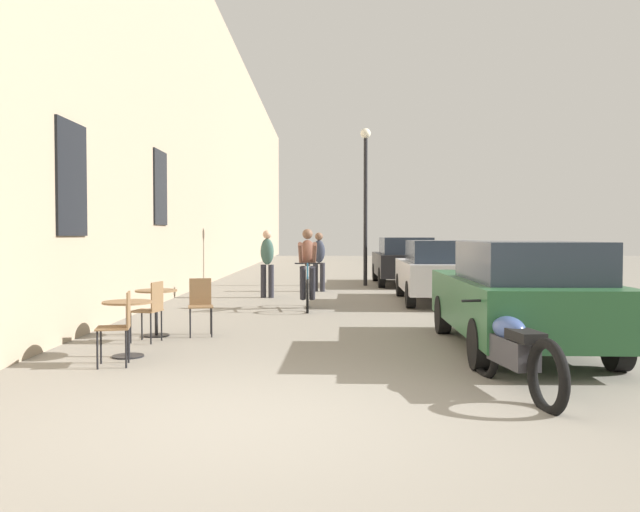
% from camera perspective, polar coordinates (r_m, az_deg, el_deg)
% --- Properties ---
extents(ground_plane, '(88.00, 88.00, 0.00)m').
position_cam_1_polar(ground_plane, '(5.61, -5.65, -14.39)').
color(ground_plane, gray).
extents(building_facade_left, '(0.54, 68.00, 9.67)m').
position_cam_1_polar(building_facade_left, '(20.03, -11.45, 11.19)').
color(building_facade_left, tan).
rests_on(building_facade_left, ground_plane).
extents(cafe_table_near, '(0.64, 0.64, 0.72)m').
position_cam_1_polar(cafe_table_near, '(8.61, -16.80, -5.21)').
color(cafe_table_near, black).
rests_on(cafe_table_near, ground_plane).
extents(cafe_chair_near_toward_street, '(0.45, 0.45, 0.89)m').
position_cam_1_polar(cafe_chair_near_toward_street, '(8.06, -17.48, -5.73)').
color(cafe_chair_near_toward_street, black).
rests_on(cafe_chair_near_toward_street, ground_plane).
extents(cafe_table_mid, '(0.64, 0.64, 0.72)m').
position_cam_1_polar(cafe_table_mid, '(10.27, -14.44, -4.06)').
color(cafe_table_mid, black).
rests_on(cafe_table_mid, ground_plane).
extents(cafe_chair_mid_toward_street, '(0.46, 0.46, 0.89)m').
position_cam_1_polar(cafe_chair_mid_toward_street, '(9.69, -14.89, -4.44)').
color(cafe_chair_mid_toward_street, black).
rests_on(cafe_chair_mid_toward_street, ground_plane).
extents(cafe_chair_mid_toward_wall, '(0.45, 0.45, 0.89)m').
position_cam_1_polar(cafe_chair_mid_toward_wall, '(10.19, -10.63, -4.10)').
color(cafe_chair_mid_toward_wall, black).
rests_on(cafe_chair_mid_toward_wall, ground_plane).
extents(cyclist_on_bicycle, '(0.52, 1.76, 1.74)m').
position_cam_1_polar(cyclist_on_bicycle, '(13.55, -1.12, -1.36)').
color(cyclist_on_bicycle, black).
rests_on(cyclist_on_bicycle, ground_plane).
extents(pedestrian_near, '(0.37, 0.29, 1.70)m').
position_cam_1_polar(pedestrian_near, '(16.08, -4.74, -0.33)').
color(pedestrian_near, '#26262D').
rests_on(pedestrian_near, ground_plane).
extents(pedestrian_mid, '(0.38, 0.30, 1.65)m').
position_cam_1_polar(pedestrian_mid, '(17.83, -0.09, -0.21)').
color(pedestrian_mid, '#26262D').
rests_on(pedestrian_mid, ground_plane).
extents(street_lamp, '(0.32, 0.32, 4.90)m').
position_cam_1_polar(street_lamp, '(20.00, 4.09, 6.25)').
color(street_lamp, black).
rests_on(street_lamp, ground_plane).
extents(parked_car_nearest, '(1.88, 4.24, 1.49)m').
position_cam_1_polar(parked_car_nearest, '(9.06, 17.36, -3.28)').
color(parked_car_nearest, '#23512D').
rests_on(parked_car_nearest, ground_plane).
extents(parked_car_second, '(1.86, 4.15, 1.46)m').
position_cam_1_polar(parked_car_second, '(15.17, 10.56, -1.26)').
color(parked_car_second, '#B7B7BC').
rests_on(parked_car_second, ground_plane).
extents(parked_car_third, '(1.84, 4.26, 1.51)m').
position_cam_1_polar(parked_car_third, '(20.51, 7.50, -0.37)').
color(parked_car_third, black).
rests_on(parked_car_third, ground_plane).
extents(parked_motorcycle, '(0.62, 2.14, 0.92)m').
position_cam_1_polar(parked_motorcycle, '(6.75, 16.92, -8.15)').
color(parked_motorcycle, black).
rests_on(parked_motorcycle, ground_plane).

